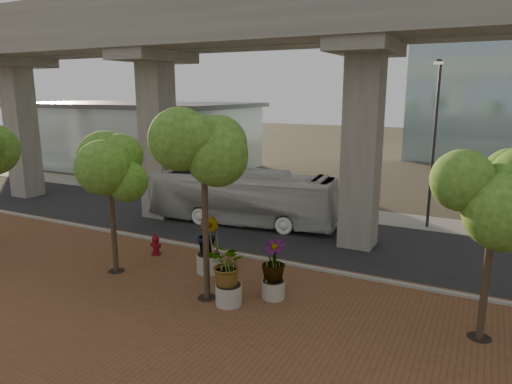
% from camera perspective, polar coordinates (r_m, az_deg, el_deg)
% --- Properties ---
extents(ground, '(160.00, 160.00, 0.00)m').
position_cam_1_polar(ground, '(23.40, -3.19, -5.94)').
color(ground, '#393229').
rests_on(ground, ground).
extents(brick_plaza, '(70.00, 13.00, 0.06)m').
position_cam_1_polar(brick_plaza, '(17.44, -16.82, -13.03)').
color(brick_plaza, brown).
rests_on(brick_plaza, ground).
extents(asphalt_road, '(90.00, 8.00, 0.04)m').
position_cam_1_polar(asphalt_road, '(25.06, -0.89, -4.62)').
color(asphalt_road, black).
rests_on(asphalt_road, ground).
extents(curb_strip, '(70.00, 0.25, 0.16)m').
position_cam_1_polar(curb_strip, '(21.77, -5.85, -7.20)').
color(curb_strip, gray).
rests_on(curb_strip, ground).
extents(far_sidewalk, '(90.00, 3.00, 0.06)m').
position_cam_1_polar(far_sidewalk, '(29.85, 4.04, -1.82)').
color(far_sidewalk, gray).
rests_on(far_sidewalk, ground).
extents(transit_viaduct, '(72.00, 5.60, 12.40)m').
position_cam_1_polar(transit_viaduct, '(23.95, -0.95, 12.24)').
color(transit_viaduct, gray).
rests_on(transit_viaduct, ground).
extents(station_pavilion, '(23.00, 13.00, 6.30)m').
position_cam_1_polar(station_pavilion, '(47.20, -14.70, 7.01)').
color(station_pavilion, silver).
rests_on(station_pavilion, ground).
extents(transit_bus, '(11.07, 3.60, 3.03)m').
position_cam_1_polar(transit_bus, '(25.71, -1.78, -0.73)').
color(transit_bus, silver).
rests_on(transit_bus, ground).
extents(fire_hydrant, '(0.48, 0.44, 0.97)m').
position_cam_1_polar(fire_hydrant, '(21.45, -12.42, -6.48)').
color(fire_hydrant, maroon).
rests_on(fire_hydrant, ground).
extents(planter_front, '(2.05, 2.05, 2.26)m').
position_cam_1_polar(planter_front, '(15.99, -3.48, -9.40)').
color(planter_front, '#9A978B').
rests_on(planter_front, ground).
extents(planter_right, '(2.05, 2.05, 2.19)m').
position_cam_1_polar(planter_right, '(16.48, 2.20, -8.89)').
color(planter_right, '#9D968E').
rests_on(planter_right, ground).
extents(planter_left, '(2.25, 2.25, 2.47)m').
position_cam_1_polar(planter_left, '(18.76, -5.97, -5.69)').
color(planter_left, gray).
rests_on(planter_left, ground).
extents(street_tree_near_west, '(3.57, 3.57, 6.00)m').
position_cam_1_polar(street_tree_near_west, '(19.01, -17.88, 2.89)').
color(street_tree_near_west, '#4F3D2D').
rests_on(street_tree_near_west, ground).
extents(street_tree_near_east, '(3.41, 3.41, 6.85)m').
position_cam_1_polar(street_tree_near_east, '(15.57, -6.56, 4.80)').
color(street_tree_near_east, '#4F3D2D').
rests_on(street_tree_near_east, ground).
extents(street_tree_far_east, '(3.58, 3.58, 5.90)m').
position_cam_1_polar(street_tree_far_east, '(14.62, 27.70, -1.11)').
color(street_tree_far_east, '#4F3D2D').
rests_on(street_tree_far_east, ground).
extents(streetlamp_west, '(0.37, 1.09, 7.50)m').
position_cam_1_polar(streetlamp_west, '(32.20, -11.35, 6.88)').
color(streetlamp_west, '#303035').
rests_on(streetlamp_west, ground).
extents(streetlamp_east, '(0.44, 1.29, 8.90)m').
position_cam_1_polar(streetlamp_east, '(25.97, 21.42, 6.78)').
color(streetlamp_east, '#2B2B30').
rests_on(streetlamp_east, ground).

